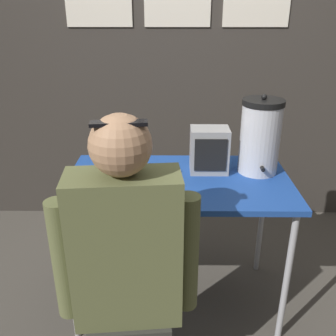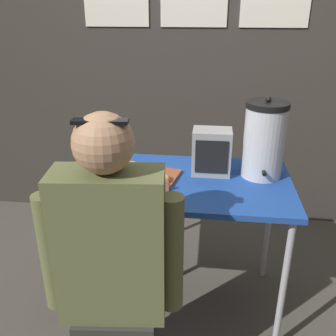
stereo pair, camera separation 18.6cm
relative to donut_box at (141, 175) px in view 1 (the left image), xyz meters
The scene contains 8 objects.
ground_plane 0.82m from the donut_box, ahead, with size 12.00×12.00×0.00m, color #4C473F.
back_wall 1.21m from the donut_box, 79.82° to the left, with size 6.00×0.11×2.73m.
folding_table 0.21m from the donut_box, ahead, with size 1.13×0.64×0.78m.
donut_box is the anchor object (origin of this frame).
coffee_urn 0.64m from the donut_box, ahead, with size 0.21×0.24×0.41m.
cell_phone 0.28m from the donut_box, 158.30° to the right, with size 0.12×0.15×0.01m.
space_heater 0.38m from the donut_box, 16.26° to the left, with size 0.20×0.15×0.24m.
person_seated 0.58m from the donut_box, 91.66° to the right, with size 0.55×0.26×1.27m.
Camera 1 is at (-0.04, -1.71, 1.58)m, focal length 40.00 mm.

